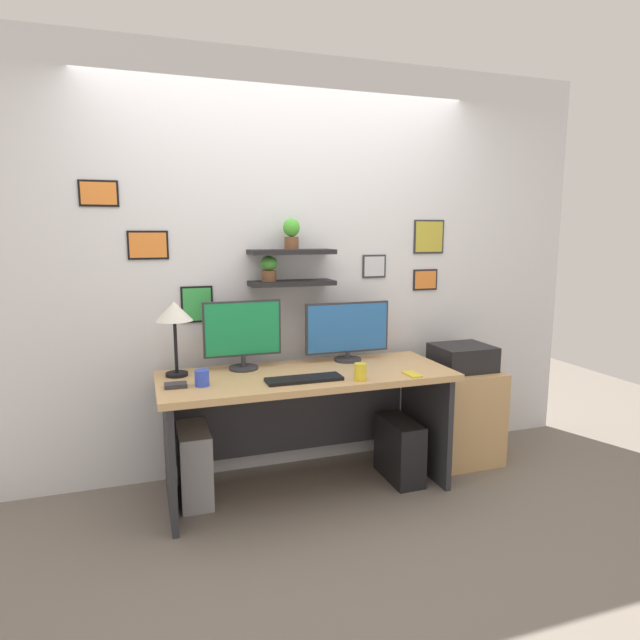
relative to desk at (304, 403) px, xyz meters
The scene contains 16 objects.
ground_plane 0.55m from the desk, 90.00° to the right, with size 8.00×8.00×0.00m, color #70665B.
back_wall_assembly 0.89m from the desk, 90.05° to the left, with size 4.40×0.24×2.70m.
desk is the anchor object (origin of this frame).
monitor_left 0.58m from the desk, 155.14° to the left, with size 0.48×0.18×0.43m.
monitor_right 0.56m from the desk, 24.88° to the left, with size 0.57×0.18×0.39m.
keyboard 0.31m from the desk, 107.16° to the right, with size 0.44×0.14×0.02m, color black.
computer_mouse 0.41m from the desk, 34.82° to the right, with size 0.06×0.09×0.03m, color black.
desk_lamp 0.95m from the desk, behind, with size 0.21×0.21×0.44m.
cell_phone 0.69m from the desk, 28.01° to the right, with size 0.07×0.14×0.01m, color yellow.
coffee_mug 0.69m from the desk, 167.73° to the right, with size 0.08×0.08×0.09m, color blue.
pen_cup 0.47m from the desk, 52.83° to the right, with size 0.07×0.07×0.10m, color yellow.
scissors_tray 0.81m from the desk, behind, with size 0.12×0.08×0.02m, color #2D2D33.
drawer_cabinet 1.19m from the desk, ahead, with size 0.44×0.50×0.65m, color tan.
printer 1.18m from the desk, ahead, with size 0.38×0.34×0.17m, color black.
computer_tower_left 0.75m from the desk, behind, with size 0.18×0.40×0.44m, color #99999E.
computer_tower_right 0.71m from the desk, ahead, with size 0.18×0.40×0.40m, color black.
Camera 1 is at (-0.94, -3.02, 1.59)m, focal length 30.32 mm.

